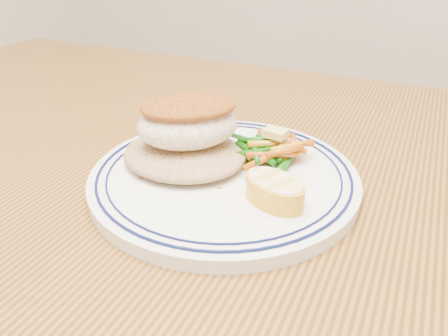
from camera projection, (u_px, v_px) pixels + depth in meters
dining_table at (222, 243)px, 0.55m from camera, size 1.50×0.90×0.75m
plate at (224, 176)px, 0.48m from camera, size 0.29×0.29×0.02m
rice_pilaf at (184, 152)px, 0.49m from camera, size 0.14×0.13×0.03m
fish_fillet at (188, 121)px, 0.48m from camera, size 0.14×0.13×0.06m
vegetable_pile at (269, 149)px, 0.50m from camera, size 0.10×0.11×0.03m
butter_pat at (275, 133)px, 0.49m from camera, size 0.03×0.02×0.01m
lemon_wedge at (275, 189)px, 0.42m from camera, size 0.08×0.08×0.03m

